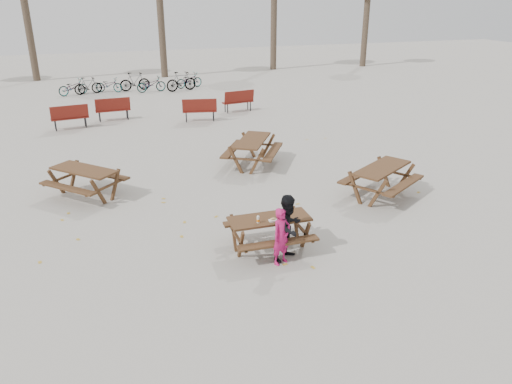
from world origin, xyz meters
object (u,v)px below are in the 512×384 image
object	(u,v)px
main_picnic_table	(269,225)
picnic_table_far	(252,152)
child	(281,236)
food_tray	(273,221)
adult	(289,227)
picnic_table_north	(86,183)
soda_bottle	(258,220)
picnic_table_east	(381,182)

from	to	relation	value
main_picnic_table	picnic_table_far	bearing A→B (deg)	76.70
child	picnic_table_far	bearing A→B (deg)	53.73
food_tray	adult	bearing A→B (deg)	-52.17
child	adult	bearing A→B (deg)	10.91
picnic_table_north	main_picnic_table	bearing A→B (deg)	-2.79
main_picnic_table	food_tray	world-z (taller)	food_tray
child	main_picnic_table	bearing A→B (deg)	68.64
child	picnic_table_far	distance (m)	6.44
child	food_tray	bearing A→B (deg)	68.14
main_picnic_table	child	size ratio (longest dim) A/B	1.42
child	picnic_table_north	bearing A→B (deg)	103.16
child	adult	size ratio (longest dim) A/B	0.86
picnic_table_north	picnic_table_far	distance (m)	5.40
soda_bottle	picnic_table_east	world-z (taller)	soda_bottle
food_tray	soda_bottle	bearing A→B (deg)	175.21
picnic_table_far	soda_bottle	bearing A→B (deg)	-165.33
main_picnic_table	picnic_table_far	distance (m)	5.79
main_picnic_table	picnic_table_far	size ratio (longest dim) A/B	0.88
main_picnic_table	child	distance (m)	0.67
main_picnic_table	food_tray	distance (m)	0.28
main_picnic_table	soda_bottle	distance (m)	0.44
soda_bottle	picnic_table_far	world-z (taller)	soda_bottle
soda_bottle	picnic_table_far	distance (m)	6.05
soda_bottle	picnic_table_north	distance (m)	5.88
adult	picnic_table_east	xyz separation A→B (m)	(3.73, 2.50, -0.30)
picnic_table_north	adult	bearing A→B (deg)	-4.04
adult	child	bearing A→B (deg)	-175.28
food_tray	picnic_table_east	xyz separation A→B (m)	(3.98, 2.19, -0.36)
child	picnic_table_east	size ratio (longest dim) A/B	0.62
picnic_table_east	picnic_table_north	size ratio (longest dim) A/B	1.06
soda_bottle	adult	distance (m)	0.68
child	adult	distance (m)	0.29
adult	picnic_table_east	world-z (taller)	adult
food_tray	picnic_table_north	distance (m)	6.11
main_picnic_table	child	world-z (taller)	child
picnic_table_far	child	bearing A→B (deg)	-161.04
main_picnic_table	child	xyz separation A→B (m)	(0.04, -0.67, 0.05)
adult	food_tray	bearing A→B (deg)	96.97
food_tray	soda_bottle	size ratio (longest dim) A/B	1.06
adult	picnic_table_far	bearing A→B (deg)	49.23
picnic_table_far	food_tray	bearing A→B (deg)	-162.17
main_picnic_table	soda_bottle	size ratio (longest dim) A/B	10.59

